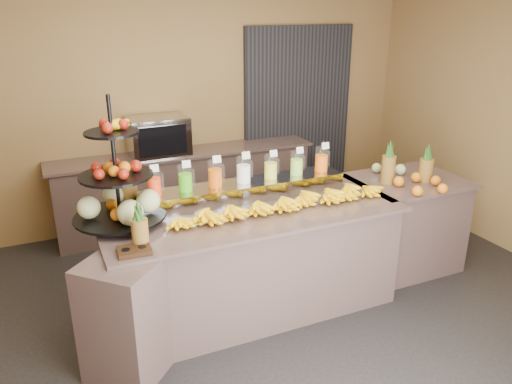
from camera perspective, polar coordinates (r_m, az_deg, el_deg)
ground at (r=4.35m, az=1.27°, el=-14.92°), size 6.00×6.00×0.00m
room_envelope at (r=4.38m, az=-0.77°, el=12.07°), size 6.04×5.02×2.82m
buffet_counter at (r=4.26m, az=-1.61°, el=-8.32°), size 2.75×1.25×0.93m
right_counter at (r=5.25m, az=16.41°, el=-3.38°), size 1.08×0.88×0.93m
back_ledge at (r=6.02m, az=-7.91°, el=0.35°), size 3.10×0.55×0.93m
pitcher_tray at (r=4.36m, az=-1.42°, el=0.18°), size 1.85×0.30×0.15m
juice_pitcher_orange_a at (r=4.08m, az=-11.58°, el=0.88°), size 0.12×0.12×0.29m
juice_pitcher_green at (r=4.14m, az=-8.08°, el=1.39°), size 0.12×0.12×0.29m
juice_pitcher_orange_b at (r=4.21m, az=-4.70°, el=1.92°), size 0.12×0.13×0.30m
juice_pitcher_milk at (r=4.30m, az=-1.44°, el=2.38°), size 0.12×0.13×0.30m
juice_pitcher_lemon at (r=4.40m, az=1.69°, el=2.74°), size 0.12×0.12×0.28m
juice_pitcher_lime at (r=4.52m, az=4.66°, el=3.14°), size 0.12×0.12×0.28m
juice_pitcher_orange_c at (r=4.64m, az=7.49°, el=3.57°), size 0.12×0.13×0.30m
banana_heap at (r=4.15m, az=2.97°, el=-0.97°), size 1.94×0.18×0.16m
fruit_stand at (r=3.96m, az=-14.78°, el=0.04°), size 0.74×0.74×1.00m
condiment_caddy at (r=3.54m, az=-13.74°, el=-6.52°), size 0.23×0.18×0.03m
pineapple_left_a at (r=3.58m, az=-13.15°, el=-4.10°), size 0.12×0.12×0.36m
pineapple_left_b at (r=4.20m, az=-14.37°, el=0.03°), size 0.15×0.15×0.44m
right_fruit_pile at (r=4.89m, az=17.48°, el=1.62°), size 0.50×0.48×0.26m
oven_warmer at (r=5.75m, az=-11.14°, el=6.31°), size 0.66×0.47×0.43m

